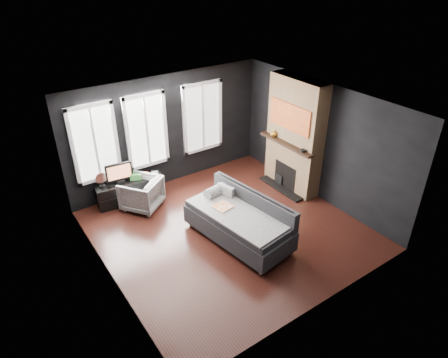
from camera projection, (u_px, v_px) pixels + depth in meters
floor at (228, 230)px, 8.33m from camera, size 5.00×5.00×0.00m
ceiling at (229, 106)px, 6.98m from camera, size 5.00×5.00×0.00m
wall_back at (168, 131)px, 9.44m from camera, size 5.00×0.02×2.70m
wall_left at (102, 216)px, 6.43m from camera, size 0.02×5.00×2.70m
wall_right at (320, 142)px, 8.89m from camera, size 0.02×5.00×2.70m
windows at (147, 93)px, 8.67m from camera, size 4.00×0.16×1.76m
fireplace at (295, 135)px, 9.22m from camera, size 0.70×1.62×2.70m
sofa at (238, 220)px, 7.83m from camera, size 1.42×2.36×0.95m
stripe_pillow at (226, 194)px, 8.26m from camera, size 0.20×0.40×0.39m
armchair at (141, 192)px, 8.87m from camera, size 1.05×1.04×0.79m
media_console at (130, 190)px, 9.21m from camera, size 1.57×0.65×0.53m
monitor at (119, 172)px, 8.86m from camera, size 0.61×0.19×0.54m
desk_fan at (101, 179)px, 8.73m from camera, size 0.27×0.27×0.37m
mug at (146, 174)px, 9.19m from camera, size 0.15×0.13×0.14m
book at (151, 170)px, 9.29m from camera, size 0.14×0.07×0.20m
storage_box at (136, 176)px, 9.09m from camera, size 0.29×0.24×0.13m
mantel_vase at (274, 133)px, 9.44m from camera, size 0.21×0.21×0.16m
mantel_clock at (303, 150)px, 8.75m from camera, size 0.15×0.15×0.04m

